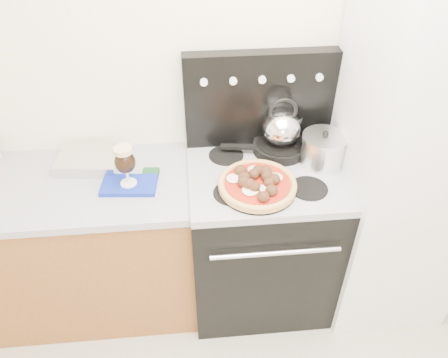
{
  "coord_description": "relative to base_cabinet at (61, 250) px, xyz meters",
  "views": [
    {
      "loc": [
        -0.28,
        -0.49,
        2.24
      ],
      "look_at": [
        -0.14,
        1.05,
        0.99
      ],
      "focal_mm": 35.0,
      "sensor_mm": 36.0,
      "label": 1
    }
  ],
  "objects": [
    {
      "name": "tea_kettle",
      "position": [
        1.21,
        0.14,
        0.65
      ],
      "size": [
        0.24,
        0.24,
        0.22
      ],
      "primitive_type": null,
      "rotation": [
        0.0,
        0.0,
        -0.22
      ],
      "color": "silver",
      "rests_on": "skillet"
    },
    {
      "name": "base_cabinet",
      "position": [
        0.0,
        0.0,
        0.0
      ],
      "size": [
        1.45,
        0.6,
        0.86
      ],
      "primitive_type": "cube",
      "color": "brown",
      "rests_on": "ground"
    },
    {
      "name": "foil_sheet",
      "position": [
        0.23,
        0.13,
        0.5
      ],
      "size": [
        0.33,
        0.26,
        0.06
      ],
      "primitive_type": "cube",
      "rotation": [
        0.0,
        0.0,
        -0.11
      ],
      "color": "white",
      "rests_on": "countertop"
    },
    {
      "name": "room_shell",
      "position": [
        1.02,
        -0.91,
        0.82
      ],
      "size": [
        3.52,
        3.01,
        2.52
      ],
      "color": "#B6B2A3",
      "rests_on": "ground"
    },
    {
      "name": "oven_mitt",
      "position": [
        0.44,
        -0.06,
        0.48
      ],
      "size": [
        0.27,
        0.17,
        0.02
      ],
      "primitive_type": "cube",
      "rotation": [
        0.0,
        0.0,
        -0.09
      ],
      "color": "#1429AD",
      "rests_on": "countertop"
    },
    {
      "name": "backguard",
      "position": [
        1.1,
        0.25,
        0.74
      ],
      "size": [
        0.76,
        0.08,
        0.5
      ],
      "primitive_type": "cube",
      "color": "black",
      "rests_on": "cooktop"
    },
    {
      "name": "stock_pot",
      "position": [
        1.39,
        0.02,
        0.57
      ],
      "size": [
        0.25,
        0.25,
        0.15
      ],
      "primitive_type": "cylinder",
      "rotation": [
        0.0,
        0.0,
        0.22
      ],
      "color": "white",
      "rests_on": "cooktop"
    },
    {
      "name": "pizza_pan",
      "position": [
        1.04,
        -0.16,
        0.5
      ],
      "size": [
        0.4,
        0.4,
        0.01
      ],
      "primitive_type": "cylinder",
      "rotation": [
        0.0,
        0.0,
        0.11
      ],
      "color": "black",
      "rests_on": "cooktop"
    },
    {
      "name": "cooktop",
      "position": [
        1.1,
        -0.02,
        0.47
      ],
      "size": [
        0.76,
        0.65,
        0.04
      ],
      "primitive_type": "cube",
      "color": "#ADADB2",
      "rests_on": "stove_body"
    },
    {
      "name": "stove_body",
      "position": [
        1.1,
        -0.02,
        0.01
      ],
      "size": [
        0.76,
        0.65,
        0.88
      ],
      "primitive_type": "cube",
      "color": "black",
      "rests_on": "ground"
    },
    {
      "name": "fridge",
      "position": [
        1.8,
        -0.05,
        0.52
      ],
      "size": [
        0.64,
        0.68,
        1.9
      ],
      "primitive_type": "cube",
      "color": "silver",
      "rests_on": "ground"
    },
    {
      "name": "pizza",
      "position": [
        1.04,
        -0.16,
        0.53
      ],
      "size": [
        0.46,
        0.46,
        0.05
      ],
      "primitive_type": null,
      "rotation": [
        0.0,
        0.0,
        -0.32
      ],
      "color": "tan",
      "rests_on": "pizza_pan"
    },
    {
      "name": "skillet",
      "position": [
        1.21,
        0.14,
        0.51
      ],
      "size": [
        0.32,
        0.32,
        0.05
      ],
      "primitive_type": "cylinder",
      "rotation": [
        0.0,
        0.0,
        -0.15
      ],
      "color": "black",
      "rests_on": "cooktop"
    },
    {
      "name": "countertop",
      "position": [
        0.0,
        0.0,
        0.45
      ],
      "size": [
        1.48,
        0.63,
        0.04
      ],
      "primitive_type": "cube",
      "color": "#A9A9B5",
      "rests_on": "base_cabinet"
    },
    {
      "name": "beer_glass",
      "position": [
        0.44,
        -0.06,
        0.6
      ],
      "size": [
        0.12,
        0.12,
        0.21
      ],
      "primitive_type": null,
      "rotation": [
        0.0,
        0.0,
        -0.28
      ],
      "color": "black",
      "rests_on": "oven_mitt"
    }
  ]
}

